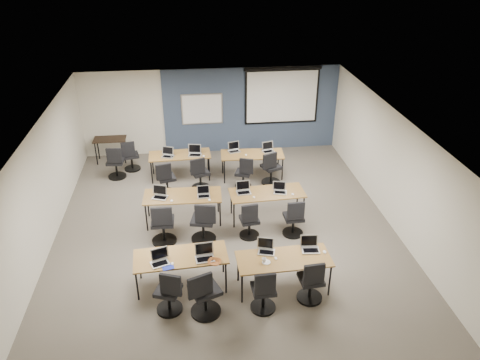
{
  "coord_description": "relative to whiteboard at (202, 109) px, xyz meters",
  "views": [
    {
      "loc": [
        -0.77,
        -9.46,
        6.32
      ],
      "look_at": [
        0.41,
        0.4,
        1.04
      ],
      "focal_mm": 35.0,
      "sensor_mm": 36.0,
      "label": 1
    }
  ],
  "objects": [
    {
      "name": "task_chair_2",
      "position": [
        0.75,
        -7.34,
        -1.05
      ],
      "size": [
        0.48,
        0.48,
        0.97
      ],
      "rotation": [
        0.0,
        0.0,
        0.05
      ],
      "color": "black",
      "rests_on": "floor"
    },
    {
      "name": "wall_front",
      "position": [
        0.3,
        -8.93,
        -0.1
      ],
      "size": [
        8.0,
        0.04,
        2.7
      ],
      "primitive_type": "cube",
      "color": "beige",
      "rests_on": "ground"
    },
    {
      "name": "wall_right",
      "position": [
        4.3,
        -4.43,
        -0.1
      ],
      "size": [
        0.04,
        9.0,
        2.7
      ],
      "primitive_type": "cube",
      "color": "beige",
      "rests_on": "ground"
    },
    {
      "name": "task_chair_6",
      "position": [
        0.81,
        -4.95,
        -1.06
      ],
      "size": [
        0.47,
        0.47,
        0.95
      ],
      "rotation": [
        0.0,
        0.0,
        0.12
      ],
      "color": "black",
      "rests_on": "floor"
    },
    {
      "name": "wall_back",
      "position": [
        0.3,
        0.07,
        -0.1
      ],
      "size": [
        8.0,
        0.04,
        2.7
      ],
      "primitive_type": "cube",
      "color": "beige",
      "rests_on": "ground"
    },
    {
      "name": "laptop_1",
      "position": [
        -0.29,
        -6.56,
        -0.65
      ],
      "size": [
        0.36,
        0.31,
        0.27
      ],
      "rotation": [
        0.0,
        0.0,
        0.11
      ],
      "color": "#A1A0A8",
      "rests_on": "training_table_front_left"
    },
    {
      "name": "spare_chair_a",
      "position": [
        -2.2,
        -1.07,
        -1.05
      ],
      "size": [
        0.48,
        0.48,
        0.97
      ],
      "rotation": [
        0.0,
        0.0,
        0.21
      ],
      "color": "black",
      "rests_on": "floor"
    },
    {
      "name": "blue_accent_panel",
      "position": [
        1.55,
        0.04,
        -0.1
      ],
      "size": [
        5.5,
        0.04,
        2.7
      ],
      "primitive_type": "cube",
      "color": "#3D5977",
      "rests_on": "wall_back"
    },
    {
      "name": "laptop_3",
      "position": [
        1.81,
        -6.53,
        -0.65
      ],
      "size": [
        0.35,
        0.3,
        0.27
      ],
      "rotation": [
        0.0,
        0.0,
        -0.09
      ],
      "color": "#B4B4BB",
      "rests_on": "training_table_front_right"
    },
    {
      "name": "mouse_4",
      "position": [
        -0.94,
        -4.31,
        -0.71
      ],
      "size": [
        0.08,
        0.11,
        0.04
      ],
      "primitive_type": "ellipsoid",
      "rotation": [
        0.0,
        0.0,
        0.15
      ],
      "color": "white",
      "rests_on": "training_table_mid_left"
    },
    {
      "name": "laptop_9",
      "position": [
        -0.31,
        -1.77,
        -0.65
      ],
      "size": [
        0.36,
        0.31,
        0.27
      ],
      "rotation": [
        0.0,
        0.0,
        -0.17
      ],
      "color": "#9D9CA8",
      "rests_on": "training_table_back_left"
    },
    {
      "name": "spare_chair_b",
      "position": [
        -2.58,
        -1.53,
        -1.04
      ],
      "size": [
        0.52,
        0.52,
        1.0
      ],
      "rotation": [
        0.0,
        0.0,
        -0.1
      ],
      "color": "black",
      "rests_on": "floor"
    },
    {
      "name": "mouse_0",
      "position": [
        -0.91,
        -6.69,
        -0.71
      ],
      "size": [
        0.06,
        0.09,
        0.03
      ],
      "primitive_type": "ellipsoid",
      "rotation": [
        0.0,
        0.0,
        0.02
      ],
      "color": "white",
      "rests_on": "training_table_front_left"
    },
    {
      "name": "task_chair_0",
      "position": [
        -0.98,
        -7.17,
        -1.05
      ],
      "size": [
        0.51,
        0.49,
        0.97
      ],
      "rotation": [
        0.0,
        0.0,
        -0.36
      ],
      "color": "black",
      "rests_on": "floor"
    },
    {
      "name": "task_chair_11",
      "position": [
        1.77,
        -2.41,
        -1.03
      ],
      "size": [
        0.57,
        0.53,
        1.01
      ],
      "rotation": [
        0.0,
        0.0,
        0.41
      ],
      "color": "black",
      "rests_on": "floor"
    },
    {
      "name": "laptop_11",
      "position": [
        1.79,
        -1.78,
        -0.66
      ],
      "size": [
        0.33,
        0.28,
        0.25
      ],
      "rotation": [
        0.0,
        0.0,
        0.23
      ],
      "color": "silver",
      "rests_on": "training_table_back_right"
    },
    {
      "name": "wall_left",
      "position": [
        -3.7,
        -4.43,
        -0.1
      ],
      "size": [
        0.04,
        9.0,
        2.7
      ],
      "primitive_type": "cube",
      "color": "beige",
      "rests_on": "ground"
    },
    {
      "name": "task_chair_9",
      "position": [
        -0.22,
        -2.48,
        -1.04
      ],
      "size": [
        0.52,
        0.5,
        0.99
      ],
      "rotation": [
        0.0,
        0.0,
        0.32
      ],
      "color": "black",
      "rests_on": "floor"
    },
    {
      "name": "training_table_back_right",
      "position": [
        1.31,
        -1.91,
        -0.77
      ],
      "size": [
        1.78,
        0.74,
        0.73
      ],
      "rotation": [
        0.0,
        0.0,
        -0.06
      ],
      "color": "#9A5928",
      "rests_on": "floor"
    },
    {
      "name": "ceiling",
      "position": [
        0.3,
        -4.43,
        1.25
      ],
      "size": [
        8.0,
        9.0,
        0.02
      ],
      "primitive_type": "cube",
      "color": "white",
      "rests_on": "ground"
    },
    {
      "name": "laptop_6",
      "position": [
        0.78,
        -4.08,
        -0.66
      ],
      "size": [
        0.34,
        0.29,
        0.26
      ],
      "rotation": [
        0.0,
        0.0,
        0.09
      ],
      "color": "#B0B0BE",
      "rests_on": "training_table_mid_right"
    },
    {
      "name": "laptop_4",
      "position": [
        -1.22,
        -4.07,
        -0.66
      ],
      "size": [
        0.35,
        0.29,
        0.26
      ],
      "rotation": [
        0.0,
        0.0,
        -0.34
      ],
      "color": "#A8A8AE",
      "rests_on": "training_table_mid_left"
    },
    {
      "name": "mouse_1",
      "position": [
        -0.06,
        -6.65,
        -0.71
      ],
      "size": [
        0.09,
        0.12,
        0.04
      ],
      "primitive_type": "ellipsoid",
      "rotation": [
        0.0,
        0.0,
        0.23
      ],
      "color": "white",
      "rests_on": "training_table_front_left"
    },
    {
      "name": "mouse_8",
      "position": [
        -0.98,
        -1.91,
        -0.71
      ],
      "size": [
        0.09,
        0.11,
        0.03
      ],
      "primitive_type": "ellipsoid",
      "rotation": [
        0.0,
        0.0,
        -0.32
      ],
      "color": "white",
      "rests_on": "training_table_back_left"
    },
    {
      "name": "mouse_3",
      "position": [
        2.07,
        -6.67,
        -0.71
      ],
      "size": [
        0.07,
        0.11,
        0.04
      ],
      "primitive_type": "ellipsoid",
      "rotation": [
        0.0,
        0.0,
        0.04
      ],
      "color": "white",
      "rests_on": "training_table_front_right"
    },
    {
      "name": "task_chair_10",
      "position": [
        0.99,
        -2.55,
        -1.06
      ],
      "size": [
        0.48,
        0.46,
        0.95
      ],
      "rotation": [
        0.0,
        0.0,
        -0.33
      ],
      "color": "black",
      "rests_on": "floor"
    },
    {
      "name": "utility_table",
      "position": [
        -2.86,
        -0.36,
        -0.79
      ],
      "size": [
        0.97,
        0.54,
        0.75
      ],
      "rotation": [
        0.0,
        0.0,
        -0.01
      ],
      "color": "black",
      "rests_on": "floor"
    },
    {
      "name": "mouse_7",
      "position": [
        1.94,
        -4.35,
        -0.71
      ],
      "size": [
        0.07,
        0.1,
        0.04
      ],
      "primitive_type": "ellipsoid",
      "rotation": [
        0.0,
        0.0,
        -0.05
      ],
      "color": "white",
      "rests_on": "training_table_mid_right"
    },
    {
      "name": "floor",
      "position": [
        0.3,
        -4.43,
        -1.45
      ],
      "size": [
        8.0,
        9.0,
        0.02
      ],
      "primitive_type": "cube",
      "color": "#6B6354",
      "rests_on": "ground"
    },
    {
      "name": "task_chair_5",
      "position": [
        -0.24,
        -4.96,
        -1.01
      ],
      "size": [
        0.58,
        0.58,
        1.05
      ],
      "rotation": [
        0.0,
        0.0,
        -0.22
      ],
      "color": "black",
      "rests_on": "floor"
    },
    {
      "name": "projector_screen",
      "position": [
        2.5,
        -0.02,
        0.44
      ],
      "size": [
        2.4,
        0.1,
        1.82
      ],
      "color": "black",
      "rests_on": "wall_back"
    },
    {
      "name": "task_chair_7",
      "position": [
        1.85,
        -4.98,
        -1.05
      ],
      "size": [
        0.49,
        0.49,
        0.97
      ],
      "rotation": [
        0.0,
        0.0,
        0.03
      ],
      "color": "black",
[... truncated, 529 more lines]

